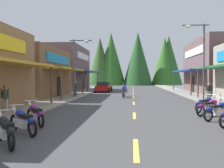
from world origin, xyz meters
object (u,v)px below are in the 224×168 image
at_px(motorcycle_parked_right_6, 206,104).
at_px(motorcycle_parked_left_2, 5,130).
at_px(pedestrian_strolling, 75,88).
at_px(streetlamp_left, 77,60).
at_px(motorcycle_parked_right_5, 210,107).
at_px(parked_car_curbside, 104,87).
at_px(rider_cruising_lead, 124,91).
at_px(pedestrian_waiting, 209,90).
at_px(motorcycle_parked_left_4, 35,114).
at_px(motorcycle_parked_right_4, 219,110).
at_px(motorcycle_parked_left_3, 23,121).
at_px(pedestrian_browsing, 5,97).
at_px(streetlamp_right, 200,51).

relative_size(motorcycle_parked_right_6, motorcycle_parked_left_2, 0.97).
relative_size(motorcycle_parked_left_2, pedestrian_strolling, 1.02).
xyz_separation_m(streetlamp_left, motorcycle_parked_right_5, (9.41, -10.25, -3.26)).
bearing_deg(parked_car_curbside, rider_cruising_lead, -159.36).
height_order(rider_cruising_lead, pedestrian_waiting, rider_cruising_lead).
height_order(motorcycle_parked_right_6, rider_cruising_lead, rider_cruising_lead).
relative_size(streetlamp_left, motorcycle_parked_left_2, 3.29).
distance_m(motorcycle_parked_right_5, pedestrian_waiting, 10.13).
distance_m(motorcycle_parked_right_5, motorcycle_parked_right_6, 1.51).
bearing_deg(motorcycle_parked_left_4, pedestrian_strolling, -33.13).
bearing_deg(motorcycle_parked_right_4, motorcycle_parked_right_6, 51.30).
distance_m(motorcycle_parked_right_6, pedestrian_strolling, 14.56).
height_order(motorcycle_parked_right_6, motorcycle_parked_left_4, same).
bearing_deg(motorcycle_parked_left_3, motorcycle_parked_right_5, -106.47).
relative_size(motorcycle_parked_right_4, pedestrian_browsing, 1.09).
relative_size(streetlamp_right, motorcycle_parked_right_6, 3.86).
bearing_deg(motorcycle_parked_right_6, pedestrian_strolling, 92.88).
xyz_separation_m(motorcycle_parked_left_4, rider_cruising_lead, (3.31, 15.66, 0.17)).
relative_size(streetlamp_left, motorcycle_parked_right_6, 3.40).
bearing_deg(motorcycle_parked_left_3, parked_car_curbside, -48.33).
height_order(motorcycle_parked_right_4, rider_cruising_lead, rider_cruising_lead).
bearing_deg(motorcycle_parked_right_4, motorcycle_parked_right_5, 54.56).
height_order(motorcycle_parked_right_4, motorcycle_parked_right_6, same).
height_order(motorcycle_parked_left_3, parked_car_curbside, parked_car_curbside).
distance_m(streetlamp_left, motorcycle_parked_right_6, 13.40).
bearing_deg(rider_cruising_lead, streetlamp_right, -121.87).
bearing_deg(pedestrian_waiting, motorcycle_parked_right_5, -171.69).
relative_size(streetlamp_right, pedestrian_browsing, 3.83).
distance_m(streetlamp_left, rider_cruising_lead, 5.75).
relative_size(motorcycle_parked_right_6, motorcycle_parked_left_4, 0.97).
relative_size(motorcycle_parked_left_3, motorcycle_parked_left_4, 0.97).
bearing_deg(motorcycle_parked_left_2, parked_car_curbside, -38.70).
bearing_deg(motorcycle_parked_right_4, pedestrian_strolling, 92.38).
bearing_deg(pedestrian_strolling, motorcycle_parked_left_2, 60.28).
bearing_deg(motorcycle_parked_left_2, rider_cruising_lead, -47.96).
height_order(pedestrian_strolling, parked_car_curbside, pedestrian_strolling).
relative_size(motorcycle_parked_left_4, pedestrian_waiting, 1.11).
distance_m(streetlamp_left, pedestrian_waiting, 12.49).
distance_m(streetlamp_left, pedestrian_browsing, 11.22).
distance_m(motorcycle_parked_left_2, parked_car_curbside, 28.36).
bearing_deg(pedestrian_waiting, motorcycle_parked_right_6, -173.10).
distance_m(streetlamp_right, pedestrian_waiting, 4.18).
distance_m(streetlamp_right, motorcycle_parked_right_5, 8.51).
relative_size(motorcycle_parked_left_2, pedestrian_browsing, 1.03).
relative_size(streetlamp_right, motorcycle_parked_left_3, 3.86).
xyz_separation_m(streetlamp_left, motorcycle_parked_right_4, (9.39, -11.71, -3.26)).
xyz_separation_m(streetlamp_right, motorcycle_parked_right_6, (-1.15, -6.06, -3.69)).
distance_m(motorcycle_parked_left_2, pedestrian_waiting, 19.61).
distance_m(motorcycle_parked_left_2, pedestrian_strolling, 18.68).
bearing_deg(parked_car_curbside, motorcycle_parked_left_3, -177.84).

